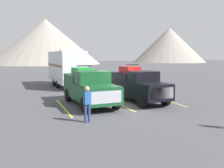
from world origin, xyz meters
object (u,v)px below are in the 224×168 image
object	(u,v)px
pickup_truck_a	(89,87)
camper_trailer_a	(66,67)
person_b	(87,102)
pickup_truck_b	(138,85)

from	to	relation	value
pickup_truck_a	camper_trailer_a	world-z (taller)	camper_trailer_a
person_b	pickup_truck_a	bearing A→B (deg)	73.47
camper_trailer_a	person_b	xyz separation A→B (m)	(-1.55, -13.88, -1.05)
pickup_truck_b	camper_trailer_a	bearing A→B (deg)	107.82
person_b	pickup_truck_b	bearing A→B (deg)	39.99
pickup_truck_a	pickup_truck_b	xyz separation A→B (m)	(3.51, -0.14, -0.01)
pickup_truck_b	person_b	xyz separation A→B (m)	(-4.74, -3.97, -0.18)
camper_trailer_a	person_b	distance (m)	14.01
pickup_truck_b	camper_trailer_a	xyz separation A→B (m)	(-3.19, 9.91, 0.87)
pickup_truck_b	camper_trailer_a	distance (m)	10.44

